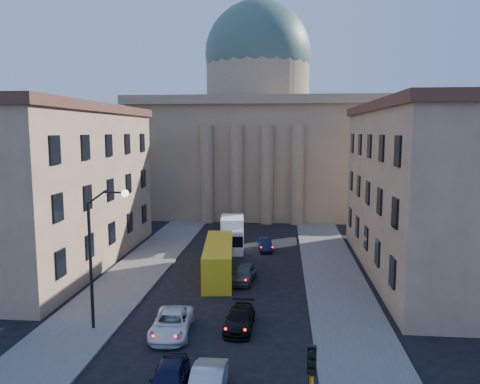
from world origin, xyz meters
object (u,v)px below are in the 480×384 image
Objects in this scene: box_truck at (232,235)px; city_bus at (219,258)px; street_lamp at (98,247)px; car_left_near at (169,379)px.

city_bus is at bearing -96.81° from box_truck.
car_left_near is at bearing -47.84° from street_lamp.
street_lamp is 2.13× the size of car_left_near.
box_truck reaches higher than city_bus.
box_truck is (0.17, 9.17, 0.01)m from city_bus.
car_left_near is 18.12m from city_bus.
box_truck reaches higher than car_left_near.
car_left_near is 0.68× the size of box_truck.
city_bus is (-0.15, 18.10, 0.82)m from car_left_near.
city_bus is at bearing 86.50° from car_left_near.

